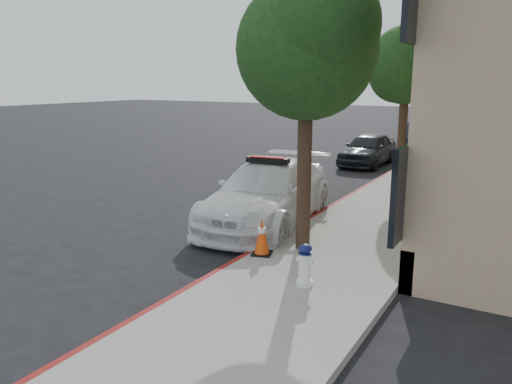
{
  "coord_description": "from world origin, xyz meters",
  "views": [
    {
      "loc": [
        7.12,
        -11.28,
        3.66
      ],
      "look_at": [
        1.22,
        -1.08,
        1.0
      ],
      "focal_mm": 35.0,
      "sensor_mm": 36.0,
      "label": 1
    }
  ],
  "objects_px": {
    "police_car": "(268,193)",
    "traffic_cone": "(262,237)",
    "fire_hydrant": "(305,265)",
    "parked_car_far": "(424,131)",
    "parked_car_mid": "(368,149)"
  },
  "relations": [
    {
      "from": "police_car",
      "to": "traffic_cone",
      "type": "height_order",
      "value": "police_car"
    },
    {
      "from": "fire_hydrant",
      "to": "police_car",
      "type": "bearing_deg",
      "value": 127.21
    },
    {
      "from": "police_car",
      "to": "traffic_cone",
      "type": "xyz_separation_m",
      "value": [
        1.25,
        -2.52,
        -0.28
      ]
    },
    {
      "from": "traffic_cone",
      "to": "parked_car_far",
      "type": "bearing_deg",
      "value": 93.62
    },
    {
      "from": "traffic_cone",
      "to": "fire_hydrant",
      "type": "bearing_deg",
      "value": -35.01
    },
    {
      "from": "fire_hydrant",
      "to": "traffic_cone",
      "type": "xyz_separation_m",
      "value": [
        -1.42,
        0.99,
        0.01
      ]
    },
    {
      "from": "traffic_cone",
      "to": "parked_car_mid",
      "type": "bearing_deg",
      "value": 98.19
    },
    {
      "from": "police_car",
      "to": "fire_hydrant",
      "type": "height_order",
      "value": "police_car"
    },
    {
      "from": "police_car",
      "to": "parked_car_far",
      "type": "height_order",
      "value": "police_car"
    },
    {
      "from": "parked_car_far",
      "to": "traffic_cone",
      "type": "height_order",
      "value": "parked_car_far"
    },
    {
      "from": "parked_car_mid",
      "to": "police_car",
      "type": "bearing_deg",
      "value": -86.37
    },
    {
      "from": "police_car",
      "to": "parked_car_mid",
      "type": "bearing_deg",
      "value": 85.63
    },
    {
      "from": "parked_car_mid",
      "to": "fire_hydrant",
      "type": "xyz_separation_m",
      "value": [
        3.24,
        -13.67,
        -0.19
      ]
    },
    {
      "from": "fire_hydrant",
      "to": "traffic_cone",
      "type": "distance_m",
      "value": 1.73
    },
    {
      "from": "parked_car_far",
      "to": "traffic_cone",
      "type": "distance_m",
      "value": 21.85
    }
  ]
}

